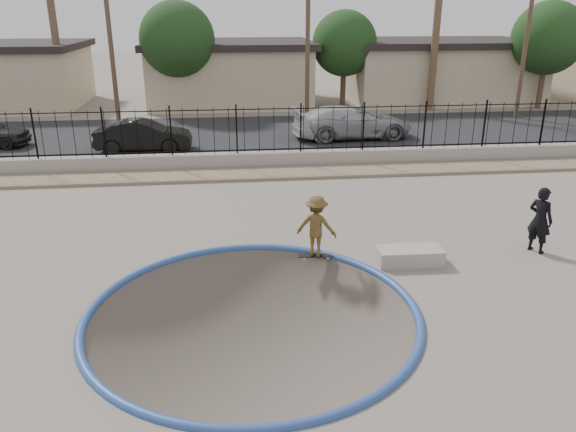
# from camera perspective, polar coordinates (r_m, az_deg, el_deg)

# --- Properties ---
(ground) EXTENTS (120.00, 120.00, 2.20)m
(ground) POSITION_cam_1_polar(r_m,az_deg,el_deg) (24.28, -5.15, 3.47)
(ground) COLOR slate
(ground) RESTS_ON ground
(bowl_pit) EXTENTS (6.84, 6.84, 1.80)m
(bowl_pit) POSITION_cam_1_polar(r_m,az_deg,el_deg) (11.85, -3.59, -9.93)
(bowl_pit) COLOR #4C423A
(bowl_pit) RESTS_ON ground
(coping_ring) EXTENTS (7.04, 7.04, 0.20)m
(coping_ring) POSITION_cam_1_polar(r_m,az_deg,el_deg) (11.85, -3.59, -9.93)
(coping_ring) COLOR #294888
(coping_ring) RESTS_ON ground
(rock_strip) EXTENTS (42.00, 1.60, 0.11)m
(rock_strip) POSITION_cam_1_polar(r_m,az_deg,el_deg) (21.26, -5.04, 4.24)
(rock_strip) COLOR #948361
(rock_strip) RESTS_ON ground
(retaining_wall) EXTENTS (42.00, 0.45, 0.60)m
(retaining_wall) POSITION_cam_1_polar(r_m,az_deg,el_deg) (22.26, -5.14, 5.64)
(retaining_wall) COLOR gray
(retaining_wall) RESTS_ON ground
(fence) EXTENTS (40.00, 0.04, 1.80)m
(fence) POSITION_cam_1_polar(r_m,az_deg,el_deg) (21.98, -5.24, 8.66)
(fence) COLOR black
(fence) RESTS_ON retaining_wall
(street) EXTENTS (90.00, 8.00, 0.04)m
(street) POSITION_cam_1_polar(r_m,az_deg,el_deg) (28.84, -5.49, 8.50)
(street) COLOR black
(street) RESTS_ON ground
(house_center) EXTENTS (10.60, 8.60, 3.90)m
(house_center) POSITION_cam_1_polar(r_m,az_deg,el_deg) (37.93, -5.91, 14.38)
(house_center) COLOR tan
(house_center) RESTS_ON ground
(house_east) EXTENTS (12.60, 8.60, 3.90)m
(house_east) POSITION_cam_1_polar(r_m,az_deg,el_deg) (40.57, 14.93, 14.22)
(house_east) COLOR tan
(house_east) RESTS_ON ground
(utility_pole_left) EXTENTS (1.70, 0.24, 9.00)m
(utility_pole_left) POSITION_cam_1_polar(r_m,az_deg,el_deg) (30.75, -17.67, 17.24)
(utility_pole_left) COLOR #473323
(utility_pole_left) RESTS_ON ground
(utility_pole_mid) EXTENTS (1.70, 0.24, 9.50)m
(utility_pole_mid) POSITION_cam_1_polar(r_m,az_deg,el_deg) (30.55, 2.03, 18.60)
(utility_pole_mid) COLOR #473323
(utility_pole_mid) RESTS_ON ground
(utility_pole_right) EXTENTS (1.70, 0.24, 9.00)m
(utility_pole_right) POSITION_cam_1_polar(r_m,az_deg,el_deg) (34.40, 23.16, 16.85)
(utility_pole_right) COLOR #473323
(utility_pole_right) RESTS_ON ground
(street_tree_left) EXTENTS (4.32, 4.32, 6.36)m
(street_tree_left) POSITION_cam_1_polar(r_m,az_deg,el_deg) (34.36, -11.20, 17.18)
(street_tree_left) COLOR #473323
(street_tree_left) RESTS_ON ground
(street_tree_mid) EXTENTS (3.96, 3.96, 5.83)m
(street_tree_mid) POSITION_cam_1_polar(r_m,az_deg,el_deg) (36.04, 5.75, 17.04)
(street_tree_mid) COLOR #473323
(street_tree_mid) RESTS_ON ground
(street_tree_right) EXTENTS (4.32, 4.32, 6.36)m
(street_tree_right) POSITION_cam_1_polar(r_m,az_deg,el_deg) (38.51, 24.93, 16.07)
(street_tree_right) COLOR #473323
(street_tree_right) RESTS_ON ground
(skater) EXTENTS (1.15, 0.91, 1.56)m
(skater) POSITION_cam_1_polar(r_m,az_deg,el_deg) (14.00, 2.89, -1.38)
(skater) COLOR brown
(skater) RESTS_ON ground
(skateboard) EXTENTS (0.90, 0.28, 0.08)m
(skateboard) POSITION_cam_1_polar(r_m,az_deg,el_deg) (14.28, 2.84, -4.05)
(skateboard) COLOR black
(skateboard) RESTS_ON ground
(videographer) EXTENTS (0.69, 0.76, 1.75)m
(videographer) POSITION_cam_1_polar(r_m,az_deg,el_deg) (15.73, 24.23, -0.36)
(videographer) COLOR black
(videographer) RESTS_ON ground
(concrete_ledge) EXTENTS (1.62, 0.75, 0.40)m
(concrete_ledge) POSITION_cam_1_polar(r_m,az_deg,el_deg) (14.25, 12.26, -3.98)
(concrete_ledge) COLOR #9D928B
(concrete_ledge) RESTS_ON ground
(car_b) EXTENTS (4.13, 1.50, 1.35)m
(car_b) POSITION_cam_1_polar(r_m,az_deg,el_deg) (25.43, -14.48, 7.92)
(car_b) COLOR black
(car_b) RESTS_ON street
(car_c) EXTENTS (5.34, 2.59, 1.50)m
(car_c) POSITION_cam_1_polar(r_m,az_deg,el_deg) (27.34, 5.96, 9.46)
(car_c) COLOR silver
(car_c) RESTS_ON street
(car_d) EXTENTS (5.22, 2.57, 1.43)m
(car_d) POSITION_cam_1_polar(r_m,az_deg,el_deg) (27.46, 7.08, 9.39)
(car_d) COLOR gray
(car_d) RESTS_ON street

